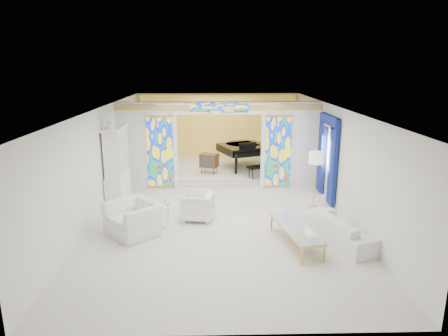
{
  "coord_description": "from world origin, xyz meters",
  "views": [
    {
      "loc": [
        -0.18,
        -11.52,
        4.21
      ],
      "look_at": [
        0.12,
        0.2,
        1.16
      ],
      "focal_mm": 32.0,
      "sensor_mm": 36.0,
      "label": 1
    }
  ],
  "objects_px": {
    "grand_piano": "(243,149)",
    "tv_console": "(209,160)",
    "sofa": "(342,229)",
    "armchair_right": "(197,206)",
    "coffee_table": "(296,229)",
    "armchair_left": "(134,219)",
    "china_cabinet": "(117,165)"
  },
  "relations": [
    {
      "from": "armchair_left",
      "to": "tv_console",
      "type": "relative_size",
      "value": 1.68
    },
    {
      "from": "sofa",
      "to": "grand_piano",
      "type": "distance_m",
      "value": 6.97
    },
    {
      "from": "china_cabinet",
      "to": "armchair_left",
      "type": "distance_m",
      "value": 2.85
    },
    {
      "from": "tv_console",
      "to": "armchair_right",
      "type": "bearing_deg",
      "value": -70.87
    },
    {
      "from": "sofa",
      "to": "tv_console",
      "type": "relative_size",
      "value": 2.9
    },
    {
      "from": "armchair_right",
      "to": "grand_piano",
      "type": "height_order",
      "value": "grand_piano"
    },
    {
      "from": "armchair_left",
      "to": "grand_piano",
      "type": "relative_size",
      "value": 0.4
    },
    {
      "from": "grand_piano",
      "to": "coffee_table",
      "type": "bearing_deg",
      "value": -106.13
    },
    {
      "from": "tv_console",
      "to": "grand_piano",
      "type": "bearing_deg",
      "value": 55.19
    },
    {
      "from": "grand_piano",
      "to": "tv_console",
      "type": "relative_size",
      "value": 4.18
    },
    {
      "from": "coffee_table",
      "to": "tv_console",
      "type": "height_order",
      "value": "tv_console"
    },
    {
      "from": "china_cabinet",
      "to": "grand_piano",
      "type": "distance_m",
      "value": 5.49
    },
    {
      "from": "china_cabinet",
      "to": "grand_piano",
      "type": "relative_size",
      "value": 0.85
    },
    {
      "from": "coffee_table",
      "to": "china_cabinet",
      "type": "bearing_deg",
      "value": 146.21
    },
    {
      "from": "armchair_right",
      "to": "grand_piano",
      "type": "distance_m",
      "value": 5.43
    },
    {
      "from": "grand_piano",
      "to": "tv_console",
      "type": "bearing_deg",
      "value": -170.38
    },
    {
      "from": "armchair_right",
      "to": "coffee_table",
      "type": "height_order",
      "value": "armchair_right"
    },
    {
      "from": "sofa",
      "to": "china_cabinet",
      "type": "bearing_deg",
      "value": 44.68
    },
    {
      "from": "coffee_table",
      "to": "tv_console",
      "type": "bearing_deg",
      "value": 109.55
    },
    {
      "from": "china_cabinet",
      "to": "armchair_right",
      "type": "distance_m",
      "value": 3.13
    },
    {
      "from": "sofa",
      "to": "tv_console",
      "type": "distance_m",
      "value": 6.7
    },
    {
      "from": "armchair_right",
      "to": "tv_console",
      "type": "bearing_deg",
      "value": -174.84
    },
    {
      "from": "coffee_table",
      "to": "grand_piano",
      "type": "xyz_separation_m",
      "value": [
        -0.78,
        6.86,
        0.53
      ]
    },
    {
      "from": "sofa",
      "to": "grand_piano",
      "type": "bearing_deg",
      "value": -1.92
    },
    {
      "from": "sofa",
      "to": "armchair_right",
      "type": "bearing_deg",
      "value": 48.9
    },
    {
      "from": "armchair_right",
      "to": "armchair_left",
      "type": "bearing_deg",
      "value": -50.06
    },
    {
      "from": "armchair_right",
      "to": "tv_console",
      "type": "relative_size",
      "value": 1.13
    },
    {
      "from": "armchair_left",
      "to": "grand_piano",
      "type": "distance_m",
      "value": 6.92
    },
    {
      "from": "china_cabinet",
      "to": "armchair_left",
      "type": "xyz_separation_m",
      "value": [
        0.98,
        -2.57,
        -0.75
      ]
    },
    {
      "from": "armchair_right",
      "to": "coffee_table",
      "type": "xyz_separation_m",
      "value": [
        2.42,
        -1.71,
        0.03
      ]
    },
    {
      "from": "armchair_right",
      "to": "coffee_table",
      "type": "relative_size",
      "value": 0.4
    },
    {
      "from": "china_cabinet",
      "to": "armchair_left",
      "type": "relative_size",
      "value": 2.13
    }
  ]
}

